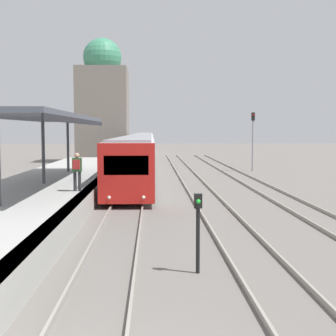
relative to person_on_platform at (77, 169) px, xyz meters
name	(u,v)px	position (x,y,z in m)	size (l,w,h in m)	color
platform_canopy	(43,118)	(-2.07, 2.96, 2.26)	(4.00, 17.03, 3.38)	#4C515B
person_on_platform	(77,169)	(0.00, 0.00, 0.00)	(0.40, 0.40, 1.66)	#2D2D33
train_near	(142,146)	(2.09, 34.26, -0.20)	(2.59, 67.28, 3.12)	red
signal_post_near	(198,225)	(4.39, -8.81, -0.69)	(0.20, 0.21, 2.01)	black
signal_mast_far	(253,134)	(12.08, 20.33, 1.28)	(0.28, 0.29, 5.12)	gray
distant_domed_building	(103,104)	(-2.23, 32.68, 4.54)	(5.55, 5.55, 13.76)	slate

